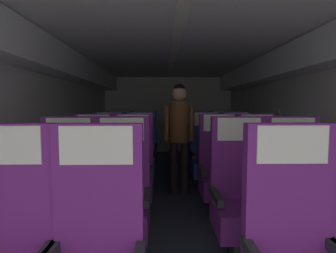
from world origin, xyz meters
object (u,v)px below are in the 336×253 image
seat_c_left_window (93,173)px  flight_attendant (179,126)px  seat_b_left_aisle (121,199)px  seat_e_left_aisle (144,148)px  seat_c_right_window (220,172)px  seat_e_right_aisle (224,148)px  seat_d_right_aisle (236,157)px  seat_c_right_aisle (258,172)px  seat_b_right_window (240,198)px  seat_d_right_window (207,157)px  seat_d_left_aisle (139,158)px  seat_e_right_window (199,148)px  seat_b_right_aisle (295,198)px  seat_b_left_window (67,199)px  seat_d_left_window (109,158)px  seat_e_left_window (119,148)px  seat_c_left_aisle (133,173)px

seat_c_left_window → flight_attendant: bearing=34.3°
seat_b_left_aisle → seat_e_left_aisle: bearing=90.0°
seat_c_right_window → seat_e_right_aisle: same height
seat_c_left_window → seat_d_right_aisle: same height
seat_c_right_aisle → flight_attendant: flight_attendant is taller
seat_b_right_window → seat_e_right_aisle: size_ratio=1.00×
seat_b_left_aisle → seat_d_right_window: (1.03, 1.77, 0.00)m
flight_attendant → seat_b_right_window: bearing=101.4°
seat_d_left_aisle → seat_e_right_window: (1.04, 0.91, 0.00)m
seat_b_right_window → seat_b_left_aisle: bearing=180.0°
seat_b_left_aisle → seat_b_right_aisle: size_ratio=1.00×
seat_c_right_window → seat_e_right_window: (-0.00, 1.79, 0.00)m
seat_c_right_window → seat_d_right_aisle: (0.46, 0.89, 0.00)m
seat_b_left_window → seat_d_right_window: (1.49, 1.77, 0.00)m
seat_d_left_window → seat_d_right_aisle: size_ratio=1.00×
seat_b_right_aisle → seat_c_right_aisle: 0.88m
seat_b_left_window → seat_e_left_aisle: 2.70m
seat_c_right_window → seat_b_right_window: bearing=-91.2°
seat_e_left_aisle → seat_e_right_window: same height
seat_b_left_window → seat_b_right_aisle: 1.94m
seat_b_left_window → seat_b_left_aisle: same height
seat_c_right_aisle → seat_e_left_window: (-1.96, 1.80, 0.00)m
seat_b_right_aisle → seat_d_right_window: (-0.45, 1.78, 0.00)m
seat_b_right_window → seat_d_right_window: size_ratio=1.00×
seat_b_left_window → seat_c_right_aisle: same height
seat_c_left_window → seat_c_right_window: size_ratio=1.00×
seat_d_left_window → flight_attendant: (1.06, -0.17, 0.49)m
seat_b_left_aisle → seat_c_left_aisle: 0.87m
seat_d_right_window → seat_b_left_aisle: bearing=-120.2°
seat_c_left_window → seat_d_left_aisle: 1.00m
seat_b_left_window → seat_c_right_aisle: bearing=24.1°
seat_b_right_window → seat_c_right_window: 0.88m
seat_c_left_window → seat_c_right_window: bearing=0.4°
seat_d_right_window → seat_e_left_window: same height
seat_b_right_window → seat_d_left_window: size_ratio=1.00×
seat_e_left_aisle → flight_attendant: bearing=-61.0°
seat_d_left_window → flight_attendant: flight_attendant is taller
seat_b_left_aisle → seat_e_right_aisle: bearing=60.5°
seat_b_left_window → seat_e_left_aisle: same height
seat_d_left_window → seat_d_left_aisle: same height
seat_b_left_window → seat_c_left_window: same height
seat_d_right_aisle → flight_attendant: flight_attendant is taller
seat_b_left_window → seat_b_right_aisle: size_ratio=1.00×
seat_b_left_window → seat_d_left_aisle: (0.45, 1.76, 0.00)m
seat_c_right_window → flight_attendant: flight_attendant is taller
seat_c_left_window → seat_e_right_aisle: bearing=42.1°
seat_e_right_aisle → seat_b_right_window: bearing=-100.3°
seat_b_right_aisle → seat_b_right_window: 0.47m
seat_d_left_window → seat_e_left_aisle: size_ratio=1.00×
seat_e_left_window → seat_e_right_aisle: same height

